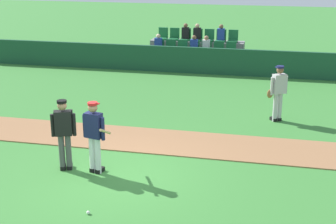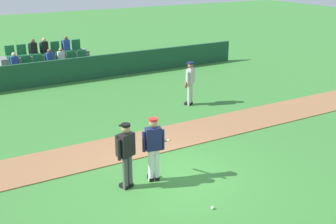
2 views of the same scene
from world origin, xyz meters
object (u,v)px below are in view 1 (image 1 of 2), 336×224
at_px(umpire_home_plate, 64,131).
at_px(baseball, 88,213).
at_px(batter_navy_jersey, 94,135).
at_px(runner_grey_jersey, 278,91).

height_order(umpire_home_plate, baseball, umpire_home_plate).
bearing_deg(umpire_home_plate, batter_navy_jersey, -0.84).
relative_size(batter_navy_jersey, baseball, 23.78).
bearing_deg(batter_navy_jersey, baseball, -74.15).
relative_size(batter_navy_jersey, runner_grey_jersey, 1.00).
bearing_deg(baseball, umpire_home_plate, 124.40).
bearing_deg(batter_navy_jersey, runner_grey_jersey, 49.08).
xyz_separation_m(batter_navy_jersey, umpire_home_plate, (-0.77, 0.01, 0.03)).
height_order(batter_navy_jersey, baseball, batter_navy_jersey).
bearing_deg(runner_grey_jersey, batter_navy_jersey, -130.92).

